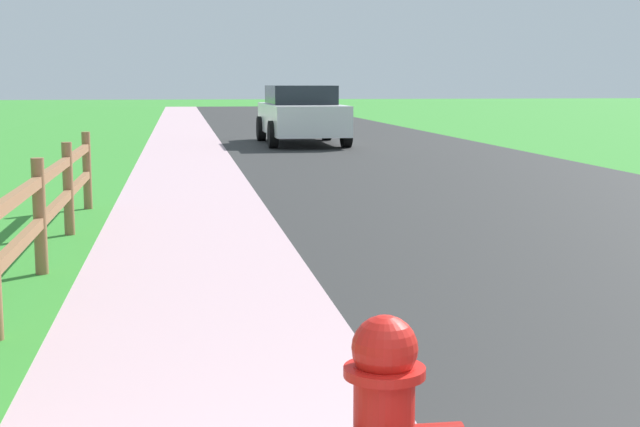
{
  "coord_description": "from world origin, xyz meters",
  "views": [
    {
      "loc": [
        -1.11,
        -1.46,
        1.65
      ],
      "look_at": [
        -0.03,
        5.59,
        0.62
      ],
      "focal_mm": 51.3,
      "sensor_mm": 36.0,
      "label": 1
    }
  ],
  "objects": [
    {
      "name": "grass_verge",
      "position": [
        -4.5,
        27.0,
        0.01
      ],
      "size": [
        5.0,
        66.0,
        0.0
      ],
      "primitive_type": "cube",
      "color": "#368B2F",
      "rests_on": "ground"
    },
    {
      "name": "parked_suv_white",
      "position": [
        2.09,
        22.73,
        0.8
      ],
      "size": [
        2.12,
        4.72,
        1.55
      ],
      "color": "white",
      "rests_on": "ground"
    },
    {
      "name": "road_asphalt",
      "position": [
        3.5,
        27.0,
        0.0
      ],
      "size": [
        7.0,
        66.0,
        0.01
      ],
      "primitive_type": "cube",
      "color": "#2B2B2B",
      "rests_on": "ground"
    },
    {
      "name": "curb_concrete",
      "position": [
        -3.0,
        27.0,
        0.0
      ],
      "size": [
        6.0,
        66.0,
        0.01
      ],
      "primitive_type": "cube",
      "color": "#C19EA7",
      "rests_on": "ground"
    },
    {
      "name": "rail_fence",
      "position": [
        -2.31,
        5.49,
        0.58
      ],
      "size": [
        0.11,
        10.39,
        1.01
      ],
      "color": "#8F6341",
      "rests_on": "ground"
    },
    {
      "name": "ground_plane",
      "position": [
        0.0,
        25.0,
        0.0
      ],
      "size": [
        120.0,
        120.0,
        0.0
      ],
      "primitive_type": "plane",
      "color": "#368B2F"
    }
  ]
}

